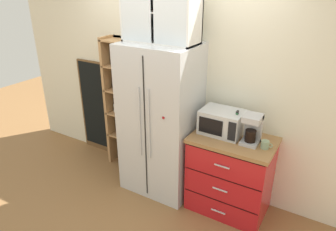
% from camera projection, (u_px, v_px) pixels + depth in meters
% --- Properties ---
extents(ground_plane, '(10.65, 10.65, 0.00)m').
position_uv_depth(ground_plane, '(160.00, 186.00, 3.94)').
color(ground_plane, olive).
extents(wall_back_cream, '(4.96, 0.10, 2.55)m').
position_uv_depth(wall_back_cream, '(176.00, 82.00, 3.73)').
color(wall_back_cream, silver).
rests_on(wall_back_cream, ground).
extents(refrigerator, '(0.84, 0.65, 1.80)m').
position_uv_depth(refrigerator, '(161.00, 121.00, 3.60)').
color(refrigerator, silver).
rests_on(refrigerator, ground).
extents(pantry_shelf_column, '(0.52, 0.29, 1.77)m').
position_uv_depth(pantry_shelf_column, '(126.00, 102.00, 4.12)').
color(pantry_shelf_column, brown).
rests_on(pantry_shelf_column, ground).
extents(counter_cabinet, '(0.87, 0.59, 0.90)m').
position_uv_depth(counter_cabinet, '(230.00, 174.00, 3.40)').
color(counter_cabinet, red).
rests_on(counter_cabinet, ground).
extents(microwave, '(0.44, 0.33, 0.26)m').
position_uv_depth(microwave, '(222.00, 122.00, 3.28)').
color(microwave, silver).
rests_on(microwave, counter_cabinet).
extents(coffee_maker, '(0.17, 0.20, 0.31)m').
position_uv_depth(coffee_maker, '(252.00, 129.00, 3.08)').
color(coffee_maker, '#B7B7BC').
rests_on(coffee_maker, counter_cabinet).
extents(mug_sage, '(0.11, 0.08, 0.08)m').
position_uv_depth(mug_sage, '(265.00, 145.00, 3.01)').
color(mug_sage, '#8CA37F').
rests_on(mug_sage, counter_cabinet).
extents(bottle_green, '(0.07, 0.07, 0.29)m').
position_uv_depth(bottle_green, '(236.00, 126.00, 3.19)').
color(bottle_green, '#285B33').
rests_on(bottle_green, counter_cabinet).
extents(bottle_cobalt, '(0.06, 0.06, 0.30)m').
position_uv_depth(bottle_cobalt, '(237.00, 125.00, 3.21)').
color(bottle_cobalt, navy).
rests_on(bottle_cobalt, counter_cabinet).
extents(upper_cabinet, '(0.80, 0.32, 0.62)m').
position_uv_depth(upper_cabinet, '(162.00, 12.00, 3.14)').
color(upper_cabinet, silver).
rests_on(upper_cabinet, refrigerator).
extents(chalkboard_menu, '(0.60, 0.04, 1.38)m').
position_uv_depth(chalkboard_menu, '(97.00, 107.00, 4.51)').
color(chalkboard_menu, brown).
rests_on(chalkboard_menu, ground).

